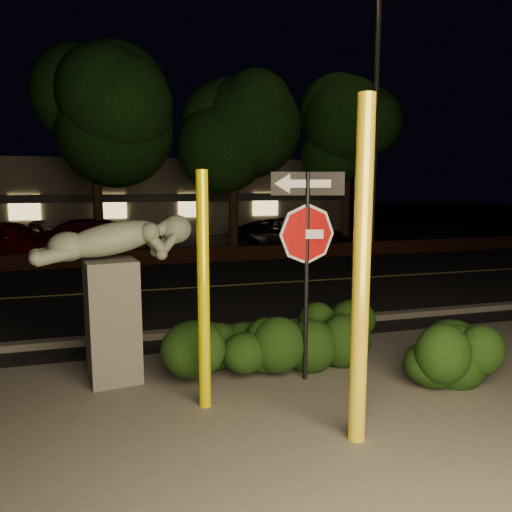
# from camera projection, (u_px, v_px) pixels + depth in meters

# --- Properties ---
(ground) EXTENTS (90.00, 90.00, 0.00)m
(ground) POSITION_uv_depth(u_px,v_px,m) (179.00, 269.00, 16.13)
(ground) COLOR black
(ground) RESTS_ON ground
(patio) EXTENTS (14.00, 6.00, 0.02)m
(patio) POSITION_uv_depth(u_px,v_px,m) (306.00, 429.00, 5.68)
(patio) COLOR #4C4944
(patio) RESTS_ON ground
(road) EXTENTS (80.00, 8.00, 0.01)m
(road) POSITION_uv_depth(u_px,v_px,m) (194.00, 288.00, 13.28)
(road) COLOR black
(road) RESTS_ON ground
(lane_marking) EXTENTS (80.00, 0.12, 0.00)m
(lane_marking) POSITION_uv_depth(u_px,v_px,m) (194.00, 287.00, 13.27)
(lane_marking) COLOR #CEBB52
(lane_marking) RESTS_ON road
(curb) EXTENTS (80.00, 0.25, 0.12)m
(curb) POSITION_uv_depth(u_px,v_px,m) (229.00, 329.00, 9.37)
(curb) COLOR #4C4944
(curb) RESTS_ON ground
(brick_wall) EXTENTS (40.00, 0.35, 0.50)m
(brick_wall) POSITION_uv_depth(u_px,v_px,m) (174.00, 256.00, 17.33)
(brick_wall) COLOR #3F1E14
(brick_wall) RESTS_ON ground
(parking_lot) EXTENTS (40.00, 12.00, 0.01)m
(parking_lot) POSITION_uv_depth(u_px,v_px,m) (159.00, 244.00, 22.78)
(parking_lot) COLOR black
(parking_lot) RESTS_ON ground
(building) EXTENTS (22.00, 10.20, 4.00)m
(building) POSITION_uv_depth(u_px,v_px,m) (146.00, 195.00, 30.07)
(building) COLOR slate
(building) RESTS_ON ground
(tree_far_b) EXTENTS (5.20, 5.20, 8.41)m
(tree_far_b) POSITION_uv_depth(u_px,v_px,m) (92.00, 89.00, 17.59)
(tree_far_b) COLOR black
(tree_far_b) RESTS_ON ground
(tree_far_c) EXTENTS (4.80, 4.80, 7.84)m
(tree_far_c) POSITION_uv_depth(u_px,v_px,m) (233.00, 105.00, 18.64)
(tree_far_c) COLOR black
(tree_far_c) RESTS_ON ground
(tree_far_d) EXTENTS (4.40, 4.40, 7.42)m
(tree_far_d) POSITION_uv_depth(u_px,v_px,m) (348.00, 118.00, 20.53)
(tree_far_d) COLOR black
(tree_far_d) RESTS_ON ground
(yellow_pole_left) EXTENTS (0.15, 0.15, 2.94)m
(yellow_pole_left) POSITION_uv_depth(u_px,v_px,m) (204.00, 293.00, 6.03)
(yellow_pole_left) COLOR #EAE200
(yellow_pole_left) RESTS_ON ground
(yellow_pole_right) EXTENTS (0.18, 0.18, 3.67)m
(yellow_pole_right) POSITION_uv_depth(u_px,v_px,m) (361.00, 275.00, 5.17)
(yellow_pole_right) COLOR yellow
(yellow_pole_right) RESTS_ON ground
(signpost) EXTENTS (0.97, 0.29, 2.93)m
(signpost) POSITION_uv_depth(u_px,v_px,m) (307.00, 235.00, 6.80)
(signpost) COLOR black
(signpost) RESTS_ON ground
(sculpture) EXTENTS (2.19, 0.89, 2.33)m
(sculpture) POSITION_uv_depth(u_px,v_px,m) (114.00, 281.00, 6.88)
(sculpture) COLOR #4C4944
(sculpture) RESTS_ON ground
(hedge_center) EXTENTS (2.23, 1.51, 1.06)m
(hedge_center) POSITION_uv_depth(u_px,v_px,m) (232.00, 339.00, 7.27)
(hedge_center) COLOR black
(hedge_center) RESTS_ON ground
(hedge_right) EXTENTS (2.00, 1.46, 1.17)m
(hedge_right) POSITION_uv_depth(u_px,v_px,m) (328.00, 325.00, 7.75)
(hedge_right) COLOR black
(hedge_right) RESTS_ON ground
(hedge_far_right) EXTENTS (1.77, 1.39, 1.07)m
(hedge_far_right) POSITION_uv_depth(u_px,v_px,m) (438.00, 346.00, 6.92)
(hedge_far_right) COLOR black
(hedge_far_right) RESTS_ON ground
(streetlight) EXTENTS (1.52, 0.76, 10.56)m
(streetlight) POSITION_uv_depth(u_px,v_px,m) (372.00, 87.00, 18.46)
(streetlight) COLOR #47464B
(streetlight) RESTS_ON ground
(parked_car_red) EXTENTS (4.86, 3.39, 1.54)m
(parked_car_red) POSITION_uv_depth(u_px,v_px,m) (6.00, 241.00, 17.20)
(parked_car_red) COLOR maroon
(parked_car_red) RESTS_ON ground
(parked_car_darkred) EXTENTS (4.96, 2.03, 1.44)m
(parked_car_darkred) POSITION_uv_depth(u_px,v_px,m) (104.00, 238.00, 18.67)
(parked_car_darkred) COLOR #3F0B13
(parked_car_darkred) RESTS_ON ground
(parked_car_dark) EXTENTS (5.31, 4.08, 1.34)m
(parked_car_dark) POSITION_uv_depth(u_px,v_px,m) (290.00, 234.00, 20.40)
(parked_car_dark) COLOR black
(parked_car_dark) RESTS_ON ground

